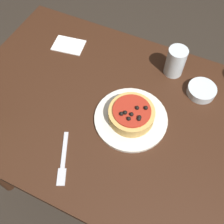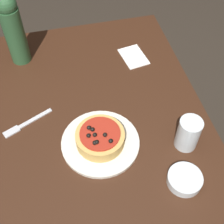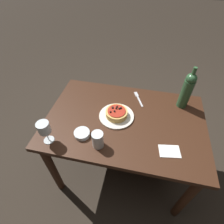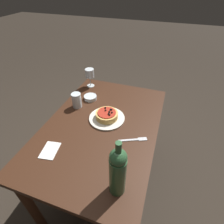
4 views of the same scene
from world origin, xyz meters
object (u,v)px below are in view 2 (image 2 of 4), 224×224
at_px(dining_table, 101,143).
at_px(fork, 25,124).
at_px(dinner_plate, 100,142).
at_px(side_bowl, 185,179).
at_px(water_cup, 188,133).
at_px(pizza, 100,137).
at_px(wine_bottle, 13,28).

bearing_deg(dining_table, fork, -105.26).
height_order(dining_table, dinner_plate, dinner_plate).
relative_size(side_bowl, fork, 0.60).
distance_m(water_cup, side_bowl, 0.15).
relative_size(pizza, wine_bottle, 0.47).
relative_size(water_cup, fork, 0.67).
xyz_separation_m(pizza, side_bowl, (0.19, 0.22, -0.02)).
height_order(wine_bottle, water_cup, wine_bottle).
relative_size(dining_table, side_bowl, 10.94).
distance_m(wine_bottle, water_cup, 0.74).
relative_size(wine_bottle, side_bowl, 3.22).
distance_m(dining_table, water_cup, 0.33).
bearing_deg(fork, water_cup, 133.88).
distance_m(dining_table, pizza, 0.16).
height_order(dinner_plate, wine_bottle, wine_bottle).
distance_m(pizza, fork, 0.27).
bearing_deg(water_cup, pizza, -103.33).
height_order(dinner_plate, pizza, pizza).
height_order(water_cup, side_bowl, water_cup).
distance_m(dinner_plate, fork, 0.27).
relative_size(water_cup, side_bowl, 1.11).
bearing_deg(dining_table, dinner_plate, -11.39).
bearing_deg(side_bowl, pizza, -131.46).
bearing_deg(water_cup, fork, -111.43).
xyz_separation_m(pizza, fork, (-0.14, -0.24, -0.03)).
height_order(dining_table, fork, fork).
distance_m(pizza, wine_bottle, 0.54).
xyz_separation_m(dinner_plate, pizza, (0.00, -0.00, 0.03)).
xyz_separation_m(dining_table, side_bowl, (0.26, 0.20, 0.12)).
bearing_deg(dinner_plate, pizza, -50.45).
bearing_deg(dinner_plate, fork, -119.65).
xyz_separation_m(pizza, wine_bottle, (-0.48, -0.23, 0.12)).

